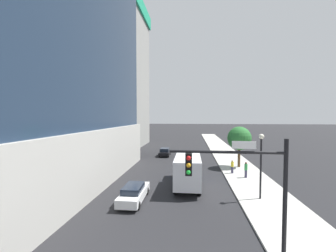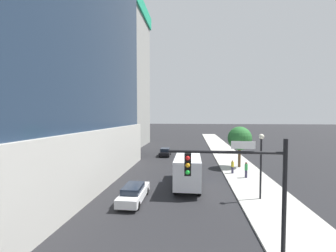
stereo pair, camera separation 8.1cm
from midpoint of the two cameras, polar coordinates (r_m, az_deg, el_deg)
sidewalk at (r=27.83m, az=19.70°, el=-12.28°), size 4.96×120.00×0.15m
construction_building at (r=55.51m, az=-13.67°, el=14.03°), size 14.39×17.48×42.44m
traffic_light_pole at (r=11.03m, az=18.77°, el=-13.04°), size 5.49×0.48×5.96m
street_lamp at (r=19.96m, az=23.20°, el=-7.30°), size 0.44×0.44×5.51m
street_tree at (r=31.33m, az=18.20°, el=-3.13°), size 3.22×3.22×5.58m
car_gold at (r=35.46m, az=5.55°, el=-7.84°), size 1.85×4.15×1.45m
car_white at (r=19.17m, az=-9.10°, el=-17.00°), size 1.72×4.80×1.43m
car_black at (r=39.23m, az=-0.93°, el=-6.88°), size 1.82×4.05×1.40m
box_truck at (r=22.48m, az=5.16°, el=-11.13°), size 2.47×7.80×3.19m
pedestrian_green_shirt at (r=26.63m, az=19.77°, el=-10.76°), size 0.34×0.34×1.78m
pedestrian_yellow_shirt at (r=28.12m, az=16.51°, el=-10.20°), size 0.34×0.34×1.62m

